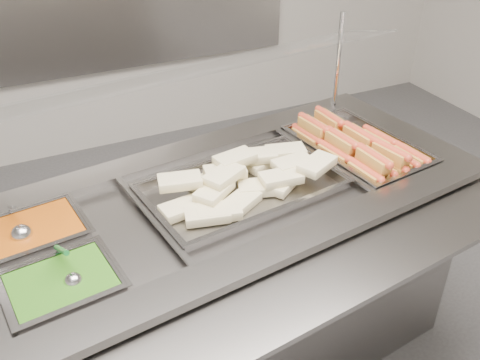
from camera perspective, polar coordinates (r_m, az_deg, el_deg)
name	(u,v)px	position (r m, az deg, el deg)	size (l,w,h in m)	color
steam_counter	(230,283)	(2.19, -1.12, -10.91)	(1.98, 1.07, 0.90)	gray
tray_rail	(320,284)	(1.62, 8.53, -10.88)	(1.83, 0.60, 0.05)	gray
sneeze_guard	(194,73)	(1.92, -4.92, 11.26)	(1.68, 0.51, 0.44)	silver
pan_hotdogs	(356,153)	(2.28, 12.32, 2.86)	(0.41, 0.59, 0.10)	gray
pan_wraps	(242,191)	(1.95, 0.25, -1.13)	(0.73, 0.49, 0.07)	gray
pan_beans	(36,238)	(1.87, -20.93, -5.82)	(0.33, 0.28, 0.10)	gray
pan_peas	(63,292)	(1.65, -18.31, -11.24)	(0.33, 0.28, 0.10)	gray
hotdogs_in_buns	(356,145)	(2.24, 12.23, 3.64)	(0.36, 0.54, 0.12)	#AE6E24
tortilla_wraps	(244,179)	(1.94, 0.43, 0.08)	(0.68, 0.37, 0.10)	beige
ladle	(21,233)	(1.83, -22.30, -5.27)	(0.07, 0.20, 0.15)	#B9B9BE
serving_spoon	(71,276)	(1.61, -17.54, -9.72)	(0.06, 0.18, 0.13)	#B9B9BE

